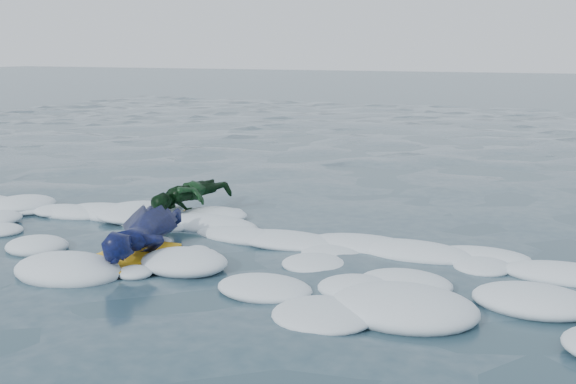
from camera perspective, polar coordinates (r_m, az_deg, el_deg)
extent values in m
plane|color=#19353C|center=(7.37, -13.32, -5.60)|extent=(120.00, 120.00, 0.00)
cube|color=black|center=(7.41, -12.52, -5.16)|extent=(0.64, 1.14, 0.06)
cube|color=yellow|center=(7.40, -12.53, -4.88)|extent=(0.62, 1.12, 0.02)
imported|color=#0A124C|center=(7.55, -11.44, -3.15)|extent=(1.12, 1.81, 0.41)
cube|color=black|center=(9.07, -8.31, -2.04)|extent=(0.57, 0.84, 0.04)
cube|color=yellow|center=(9.06, -8.31, -1.88)|extent=(0.55, 0.82, 0.01)
cube|color=#1838B5|center=(9.06, -8.31, -1.82)|extent=(0.29, 0.75, 0.00)
imported|color=#0E3614|center=(9.19, -7.67, -0.49)|extent=(0.85, 1.27, 0.44)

